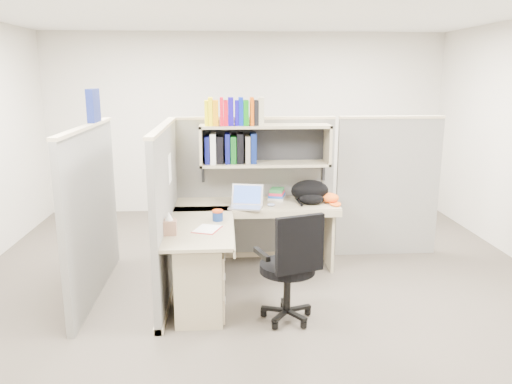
{
  "coord_description": "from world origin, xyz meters",
  "views": [
    {
      "loc": [
        -0.34,
        -4.63,
        2.08
      ],
      "look_at": [
        -0.03,
        0.25,
        0.93
      ],
      "focal_mm": 35.0,
      "sensor_mm": 36.0,
      "label": 1
    }
  ],
  "objects": [
    {
      "name": "ground",
      "position": [
        0.0,
        0.0,
        0.0
      ],
      "size": [
        6.0,
        6.0,
        0.0
      ],
      "primitive_type": "plane",
      "color": "#332F27",
      "rests_on": "ground"
    },
    {
      "name": "book_stack",
      "position": [
        0.24,
        0.75,
        0.79
      ],
      "size": [
        0.22,
        0.27,
        0.11
      ],
      "primitive_type": null,
      "rotation": [
        0.0,
        0.0,
        -0.26
      ],
      "color": "gray",
      "rests_on": "desk"
    },
    {
      "name": "backpack",
      "position": [
        0.58,
        0.55,
        0.85
      ],
      "size": [
        0.47,
        0.4,
        0.24
      ],
      "primitive_type": null,
      "rotation": [
        0.0,
        0.0,
        -0.23
      ],
      "color": "black",
      "rests_on": "desk"
    },
    {
      "name": "orange_cap",
      "position": [
        0.79,
        0.54,
        0.78
      ],
      "size": [
        0.26,
        0.28,
        0.11
      ],
      "primitive_type": null,
      "rotation": [
        0.0,
        0.0,
        0.38
      ],
      "color": "#E55713",
      "rests_on": "desk"
    },
    {
      "name": "paper_cup",
      "position": [
        -0.07,
        0.74,
        0.78
      ],
      "size": [
        0.09,
        0.09,
        0.1
      ],
      "primitive_type": "cylinder",
      "rotation": [
        0.0,
        0.0,
        -0.36
      ],
      "color": "silver",
      "rests_on": "desk"
    },
    {
      "name": "mouse",
      "position": [
        0.15,
        0.43,
        0.75
      ],
      "size": [
        0.09,
        0.06,
        0.03
      ],
      "primitive_type": "ellipsoid",
      "rotation": [
        0.0,
        0.0,
        -0.08
      ],
      "color": "#808FB6",
      "rests_on": "desk"
    },
    {
      "name": "desk",
      "position": [
        -0.41,
        -0.29,
        0.44
      ],
      "size": [
        1.74,
        1.75,
        0.73
      ],
      "color": "gray",
      "rests_on": "ground"
    },
    {
      "name": "room_shell",
      "position": [
        0.0,
        0.0,
        1.62
      ],
      "size": [
        6.0,
        6.0,
        6.0
      ],
      "color": "beige",
      "rests_on": "ground"
    },
    {
      "name": "tissue_box",
      "position": [
        -0.83,
        -0.45,
        0.83
      ],
      "size": [
        0.13,
        0.13,
        0.2
      ],
      "primitive_type": null,
      "rotation": [
        0.0,
        0.0,
        0.03
      ],
      "color": "#9A6E57",
      "rests_on": "desk"
    },
    {
      "name": "cubicle",
      "position": [
        -0.37,
        0.45,
        0.91
      ],
      "size": [
        3.79,
        1.84,
        1.95
      ],
      "color": "slate",
      "rests_on": "ground"
    },
    {
      "name": "loose_paper",
      "position": [
        -0.5,
        -0.33,
        0.73
      ],
      "size": [
        0.27,
        0.3,
        0.0
      ],
      "primitive_type": null,
      "rotation": [
        0.0,
        0.0,
        -0.34
      ],
      "color": "white",
      "rests_on": "desk"
    },
    {
      "name": "laptop",
      "position": [
        -0.13,
        0.37,
        0.85
      ],
      "size": [
        0.4,
        0.4,
        0.24
      ],
      "primitive_type": null,
      "rotation": [
        0.0,
        0.0,
        -0.22
      ],
      "color": "#B7B7BC",
      "rests_on": "desk"
    },
    {
      "name": "task_chair",
      "position": [
        0.2,
        -0.73,
        0.35
      ],
      "size": [
        0.57,
        0.53,
        1.0
      ],
      "color": "black",
      "rests_on": "ground"
    },
    {
      "name": "snack_canister",
      "position": [
        -0.41,
        -0.07,
        0.78
      ],
      "size": [
        0.11,
        0.11,
        0.1
      ],
      "color": "navy",
      "rests_on": "desk"
    }
  ]
}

